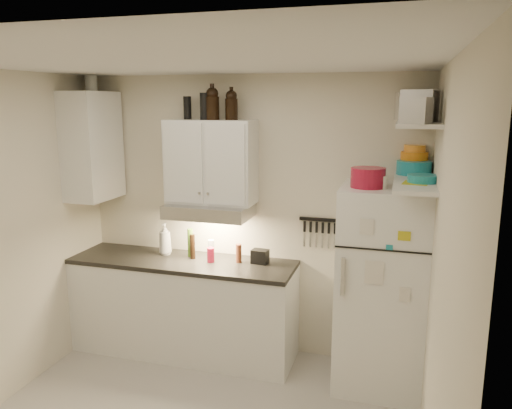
# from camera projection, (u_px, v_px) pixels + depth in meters

# --- Properties ---
(ceiling) EXTENTS (3.20, 3.00, 0.02)m
(ceiling) POSITION_uv_depth(u_px,v_px,m) (174.00, 59.00, 3.00)
(ceiling) COLOR white
(ceiling) RESTS_ON ground
(back_wall) EXTENTS (3.20, 0.02, 2.60)m
(back_wall) POSITION_uv_depth(u_px,v_px,m) (249.00, 216.00, 4.68)
(back_wall) COLOR beige
(back_wall) RESTS_ON ground
(right_wall) EXTENTS (0.02, 3.00, 2.60)m
(right_wall) POSITION_uv_depth(u_px,v_px,m) (441.00, 292.00, 2.82)
(right_wall) COLOR beige
(right_wall) RESTS_ON ground
(base_cabinet) EXTENTS (2.10, 0.60, 0.88)m
(base_cabinet) POSITION_uv_depth(u_px,v_px,m) (184.00, 308.00, 4.72)
(base_cabinet) COLOR white
(base_cabinet) RESTS_ON floor
(countertop) EXTENTS (2.10, 0.62, 0.04)m
(countertop) POSITION_uv_depth(u_px,v_px,m) (183.00, 262.00, 4.63)
(countertop) COLOR black
(countertop) RESTS_ON base_cabinet
(upper_cabinet) EXTENTS (0.80, 0.33, 0.75)m
(upper_cabinet) POSITION_uv_depth(u_px,v_px,m) (211.00, 162.00, 4.50)
(upper_cabinet) COLOR white
(upper_cabinet) RESTS_ON back_wall
(side_cabinet) EXTENTS (0.33, 0.55, 1.00)m
(side_cabinet) POSITION_uv_depth(u_px,v_px,m) (92.00, 146.00, 4.66)
(side_cabinet) COLOR white
(side_cabinet) RESTS_ON left_wall
(range_hood) EXTENTS (0.76, 0.46, 0.12)m
(range_hood) POSITION_uv_depth(u_px,v_px,m) (209.00, 210.00, 4.52)
(range_hood) COLOR silver
(range_hood) RESTS_ON back_wall
(fridge) EXTENTS (0.70, 0.68, 1.70)m
(fridge) POSITION_uv_depth(u_px,v_px,m) (381.00, 289.00, 4.10)
(fridge) COLOR white
(fridge) RESTS_ON floor
(shelf_hi) EXTENTS (0.30, 0.95, 0.03)m
(shelf_hi) POSITION_uv_depth(u_px,v_px,m) (418.00, 124.00, 3.64)
(shelf_hi) COLOR white
(shelf_hi) RESTS_ON right_wall
(shelf_lo) EXTENTS (0.30, 0.95, 0.03)m
(shelf_lo) POSITION_uv_depth(u_px,v_px,m) (414.00, 183.00, 3.73)
(shelf_lo) COLOR white
(shelf_lo) RESTS_ON right_wall
(knife_strip) EXTENTS (0.42, 0.02, 0.03)m
(knife_strip) POSITION_uv_depth(u_px,v_px,m) (323.00, 220.00, 4.46)
(knife_strip) COLOR black
(knife_strip) RESTS_ON back_wall
(dutch_oven) EXTENTS (0.29, 0.29, 0.16)m
(dutch_oven) POSITION_uv_depth(u_px,v_px,m) (368.00, 178.00, 3.88)
(dutch_oven) COLOR maroon
(dutch_oven) RESTS_ON fridge
(book_stack) EXTENTS (0.21, 0.25, 0.08)m
(book_stack) POSITION_uv_depth(u_px,v_px,m) (415.00, 188.00, 3.65)
(book_stack) COLOR gold
(book_stack) RESTS_ON fridge
(spice_jar) EXTENTS (0.08, 0.08, 0.10)m
(spice_jar) POSITION_uv_depth(u_px,v_px,m) (383.00, 182.00, 3.82)
(spice_jar) COLOR silver
(spice_jar) RESTS_ON fridge
(stock_pot) EXTENTS (0.39, 0.39, 0.22)m
(stock_pot) POSITION_uv_depth(u_px,v_px,m) (414.00, 106.00, 3.93)
(stock_pot) COLOR silver
(stock_pot) RESTS_ON shelf_hi
(tin_a) EXTENTS (0.28, 0.26, 0.23)m
(tin_a) POSITION_uv_depth(u_px,v_px,m) (420.00, 106.00, 3.56)
(tin_a) COLOR #AAAAAD
(tin_a) RESTS_ON shelf_hi
(tin_b) EXTENTS (0.22, 0.22, 0.17)m
(tin_b) POSITION_uv_depth(u_px,v_px,m) (416.00, 111.00, 3.27)
(tin_b) COLOR #AAAAAD
(tin_b) RESTS_ON shelf_hi
(bowl_teal) EXTENTS (0.28, 0.28, 0.11)m
(bowl_teal) POSITION_uv_depth(u_px,v_px,m) (414.00, 168.00, 4.06)
(bowl_teal) COLOR teal
(bowl_teal) RESTS_ON shelf_lo
(bowl_orange) EXTENTS (0.22, 0.22, 0.07)m
(bowl_orange) POSITION_uv_depth(u_px,v_px,m) (414.00, 156.00, 4.12)
(bowl_orange) COLOR orange
(bowl_orange) RESTS_ON bowl_teal
(bowl_yellow) EXTENTS (0.17, 0.17, 0.06)m
(bowl_yellow) POSITION_uv_depth(u_px,v_px,m) (415.00, 148.00, 4.10)
(bowl_yellow) COLOR orange
(bowl_yellow) RESTS_ON bowl_orange
(plates) EXTENTS (0.23, 0.23, 0.06)m
(plates) POSITION_uv_depth(u_px,v_px,m) (423.00, 179.00, 3.67)
(plates) COLOR teal
(plates) RESTS_ON shelf_lo
(growler_a) EXTENTS (0.14, 0.14, 0.29)m
(growler_a) POSITION_uv_depth(u_px,v_px,m) (212.00, 103.00, 4.35)
(growler_a) COLOR black
(growler_a) RESTS_ON upper_cabinet
(growler_b) EXTENTS (0.13, 0.13, 0.26)m
(growler_b) POSITION_uv_depth(u_px,v_px,m) (231.00, 105.00, 4.34)
(growler_b) COLOR black
(growler_b) RESTS_ON upper_cabinet
(thermos_a) EXTENTS (0.09, 0.09, 0.23)m
(thermos_a) POSITION_uv_depth(u_px,v_px,m) (205.00, 106.00, 4.36)
(thermos_a) COLOR black
(thermos_a) RESTS_ON upper_cabinet
(thermos_b) EXTENTS (0.08, 0.08, 0.20)m
(thermos_b) POSITION_uv_depth(u_px,v_px,m) (187.00, 108.00, 4.49)
(thermos_b) COLOR black
(thermos_b) RESTS_ON upper_cabinet
(side_jar) EXTENTS (0.13, 0.13, 0.15)m
(side_jar) POSITION_uv_depth(u_px,v_px,m) (91.00, 83.00, 4.64)
(side_jar) COLOR silver
(side_jar) RESTS_ON side_cabinet
(soap_bottle) EXTENTS (0.14, 0.14, 0.34)m
(soap_bottle) POSITION_uv_depth(u_px,v_px,m) (165.00, 237.00, 4.76)
(soap_bottle) COLOR white
(soap_bottle) RESTS_ON countertop
(pepper_mill) EXTENTS (0.07, 0.07, 0.17)m
(pepper_mill) POSITION_uv_depth(u_px,v_px,m) (239.00, 253.00, 4.53)
(pepper_mill) COLOR brown
(pepper_mill) RESTS_ON countertop
(oil_bottle) EXTENTS (0.06, 0.06, 0.27)m
(oil_bottle) POSITION_uv_depth(u_px,v_px,m) (190.00, 243.00, 4.69)
(oil_bottle) COLOR #416719
(oil_bottle) RESTS_ON countertop
(vinegar_bottle) EXTENTS (0.05, 0.05, 0.23)m
(vinegar_bottle) POSITION_uv_depth(u_px,v_px,m) (193.00, 246.00, 4.63)
(vinegar_bottle) COLOR black
(vinegar_bottle) RESTS_ON countertop
(clear_bottle) EXTENTS (0.08, 0.08, 0.18)m
(clear_bottle) POSITION_uv_depth(u_px,v_px,m) (211.00, 249.00, 4.65)
(clear_bottle) COLOR silver
(clear_bottle) RESTS_ON countertop
(red_jar) EXTENTS (0.08, 0.08, 0.13)m
(red_jar) POSITION_uv_depth(u_px,v_px,m) (211.00, 255.00, 4.54)
(red_jar) COLOR maroon
(red_jar) RESTS_ON countertop
(caddy) EXTENTS (0.16, 0.12, 0.13)m
(caddy) POSITION_uv_depth(u_px,v_px,m) (260.00, 256.00, 4.51)
(caddy) COLOR black
(caddy) RESTS_ON countertop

